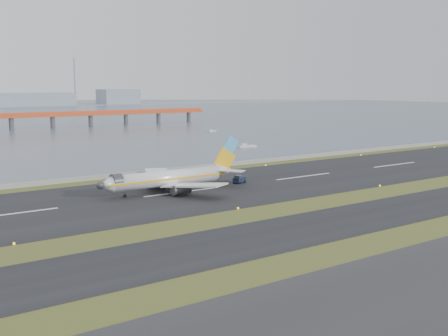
% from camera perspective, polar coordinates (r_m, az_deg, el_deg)
% --- Properties ---
extents(ground, '(1000.00, 1000.00, 0.00)m').
position_cam_1_polar(ground, '(110.37, 3.79, -4.90)').
color(ground, '#364719').
rests_on(ground, ground).
extents(taxiway_strip, '(1000.00, 18.00, 0.10)m').
position_cam_1_polar(taxiway_strip, '(101.66, 8.11, -6.10)').
color(taxiway_strip, black).
rests_on(taxiway_strip, ground).
extents(runway_strip, '(1000.00, 45.00, 0.10)m').
position_cam_1_polar(runway_strip, '(134.36, -4.36, -2.48)').
color(runway_strip, black).
rests_on(runway_strip, ground).
extents(seawall, '(1000.00, 2.50, 1.00)m').
position_cam_1_polar(seawall, '(160.32, -9.95, -0.64)').
color(seawall, gray).
rests_on(seawall, ground).
extents(red_pier, '(260.00, 5.00, 10.20)m').
position_cam_1_polar(red_pier, '(344.87, -20.82, 4.85)').
color(red_pier, '#BE4720').
rests_on(red_pier, ground).
extents(airliner, '(38.52, 32.89, 12.80)m').
position_cam_1_polar(airliner, '(134.72, -5.28, -0.99)').
color(airliner, white).
rests_on(airliner, ground).
extents(pushback_tug, '(3.85, 2.91, 2.19)m').
position_cam_1_polar(pushback_tug, '(146.18, 1.56, -1.17)').
color(pushback_tug, '#131B34').
rests_on(pushback_tug, ground).
extents(workboat_near, '(7.88, 3.96, 1.83)m').
position_cam_1_polar(workboat_near, '(230.99, 2.33, 2.24)').
color(workboat_near, silver).
rests_on(workboat_near, ground).
extents(workboat_far, '(6.58, 3.60, 1.52)m').
position_cam_1_polar(workboat_far, '(308.80, -1.26, 3.78)').
color(workboat_far, silver).
rests_on(workboat_far, ground).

